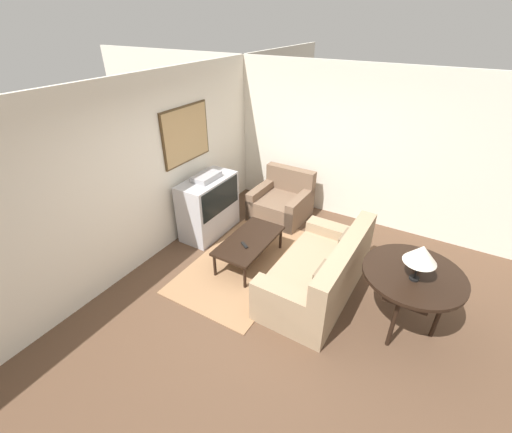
{
  "coord_description": "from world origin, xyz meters",
  "views": [
    {
      "loc": [
        -3.11,
        -1.54,
        3.34
      ],
      "look_at": [
        0.62,
        0.67,
        0.75
      ],
      "focal_mm": 24.0,
      "sensor_mm": 36.0,
      "label": 1
    }
  ],
  "objects_px": {
    "couch": "(320,274)",
    "armchair": "(282,203)",
    "console_table": "(413,278)",
    "mantel_clock": "(420,259)",
    "tv": "(209,206)",
    "coffee_table": "(249,241)",
    "table_lamp": "(422,254)"
  },
  "relations": [
    {
      "from": "tv",
      "to": "table_lamp",
      "type": "distance_m",
      "value": 3.43
    },
    {
      "from": "couch",
      "to": "mantel_clock",
      "type": "bearing_deg",
      "value": 99.73
    },
    {
      "from": "mantel_clock",
      "to": "tv",
      "type": "bearing_deg",
      "value": 84.64
    },
    {
      "from": "tv",
      "to": "table_lamp",
      "type": "relative_size",
      "value": 2.46
    },
    {
      "from": "couch",
      "to": "console_table",
      "type": "height_order",
      "value": "couch"
    },
    {
      "from": "couch",
      "to": "armchair",
      "type": "relative_size",
      "value": 1.92
    },
    {
      "from": "armchair",
      "to": "coffee_table",
      "type": "height_order",
      "value": "armchair"
    },
    {
      "from": "couch",
      "to": "armchair",
      "type": "height_order",
      "value": "couch"
    },
    {
      "from": "armchair",
      "to": "console_table",
      "type": "relative_size",
      "value": 0.86
    },
    {
      "from": "armchair",
      "to": "console_table",
      "type": "xyz_separation_m",
      "value": [
        -1.61,
        -2.47,
        0.47
      ]
    },
    {
      "from": "console_table",
      "to": "couch",
      "type": "bearing_deg",
      "value": 89.12
    },
    {
      "from": "tv",
      "to": "coffee_table",
      "type": "xyz_separation_m",
      "value": [
        -0.38,
        -1.04,
        -0.14
      ]
    },
    {
      "from": "tv",
      "to": "coffee_table",
      "type": "bearing_deg",
      "value": -109.96
    },
    {
      "from": "coffee_table",
      "to": "table_lamp",
      "type": "distance_m",
      "value": 2.41
    },
    {
      "from": "armchair",
      "to": "table_lamp",
      "type": "distance_m",
      "value": 3.14
    },
    {
      "from": "armchair",
      "to": "coffee_table",
      "type": "bearing_deg",
      "value": -81.12
    },
    {
      "from": "coffee_table",
      "to": "table_lamp",
      "type": "height_order",
      "value": "table_lamp"
    },
    {
      "from": "tv",
      "to": "console_table",
      "type": "height_order",
      "value": "tv"
    },
    {
      "from": "tv",
      "to": "table_lamp",
      "type": "bearing_deg",
      "value": -100.34
    },
    {
      "from": "console_table",
      "to": "mantel_clock",
      "type": "xyz_separation_m",
      "value": [
        0.18,
        -0.01,
        0.16
      ]
    },
    {
      "from": "tv",
      "to": "mantel_clock",
      "type": "height_order",
      "value": "tv"
    },
    {
      "from": "couch",
      "to": "table_lamp",
      "type": "bearing_deg",
      "value": 84.59
    },
    {
      "from": "tv",
      "to": "couch",
      "type": "distance_m",
      "value": 2.27
    },
    {
      "from": "console_table",
      "to": "table_lamp",
      "type": "bearing_deg",
      "value": -175.21
    },
    {
      "from": "console_table",
      "to": "table_lamp",
      "type": "xyz_separation_m",
      "value": [
        -0.11,
        -0.01,
        0.41
      ]
    },
    {
      "from": "mantel_clock",
      "to": "table_lamp",
      "type": "bearing_deg",
      "value": 179.83
    },
    {
      "from": "armchair",
      "to": "mantel_clock",
      "type": "relative_size",
      "value": 5.57
    },
    {
      "from": "table_lamp",
      "to": "console_table",
      "type": "bearing_deg",
      "value": 4.79
    },
    {
      "from": "couch",
      "to": "armchair",
      "type": "distance_m",
      "value": 2.11
    },
    {
      "from": "couch",
      "to": "coffee_table",
      "type": "bearing_deg",
      "value": -93.46
    },
    {
      "from": "tv",
      "to": "console_table",
      "type": "relative_size",
      "value": 0.97
    },
    {
      "from": "table_lamp",
      "to": "mantel_clock",
      "type": "relative_size",
      "value": 2.56
    }
  ]
}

